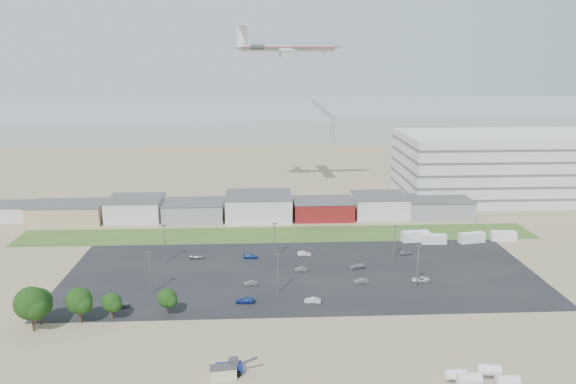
{
  "coord_description": "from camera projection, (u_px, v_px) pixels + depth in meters",
  "views": [
    {
      "loc": [
        -5.23,
        -114.65,
        54.75
      ],
      "look_at": [
        1.59,
        22.0,
        21.05
      ],
      "focal_mm": 35.0,
      "sensor_mm": 36.0,
      "label": 1
    }
  ],
  "objects": [
    {
      "name": "grass_strip",
      "position": [
        278.0,
        235.0,
        174.96
      ],
      "size": [
        160.0,
        16.0,
        0.02
      ],
      "primitive_type": "cube",
      "color": "#325821",
      "rests_on": "ground"
    },
    {
      "name": "parked_car_12",
      "position": [
        357.0,
        266.0,
        147.24
      ],
      "size": [
        4.35,
        2.12,
        1.22
      ],
      "primitive_type": "imported",
      "rotation": [
        0.0,
        0.0,
        -1.47
      ],
      "color": "#A5A5AA",
      "rests_on": "ground"
    },
    {
      "name": "tree_right",
      "position": [
        112.0,
        304.0,
        118.52
      ],
      "size": [
        4.44,
        4.44,
        6.67
      ],
      "primitive_type": null,
      "color": "black",
      "rests_on": "ground"
    },
    {
      "name": "box_trailer_d",
      "position": [
        503.0,
        236.0,
        169.21
      ],
      "size": [
        7.68,
        2.87,
        2.83
      ],
      "primitive_type": null,
      "rotation": [
        0.0,
        0.0,
        -0.07
      ],
      "color": "silver",
      "rests_on": "ground"
    },
    {
      "name": "lightpole_back_r",
      "position": [
        394.0,
        242.0,
        153.33
      ],
      "size": [
        1.12,
        0.47,
        9.5
      ],
      "primitive_type": null,
      "color": "slate",
      "rests_on": "ground"
    },
    {
      "name": "parking_garage",
      "position": [
        505.0,
        166.0,
        218.02
      ],
      "size": [
        80.0,
        40.0,
        25.0
      ],
      "primitive_type": "cube",
      "color": "silver",
      "rests_on": "ground"
    },
    {
      "name": "building_row",
      "position": [
        227.0,
        207.0,
        191.6
      ],
      "size": [
        170.0,
        20.0,
        8.0
      ],
      "primitive_type": null,
      "color": "silver",
      "rests_on": "ground"
    },
    {
      "name": "tree_mid",
      "position": [
        79.0,
        303.0,
        116.53
      ],
      "size": [
        5.86,
        5.86,
        8.79
      ],
      "primitive_type": null,
      "color": "black",
      "rests_on": "ground"
    },
    {
      "name": "parking_lot",
      "position": [
        302.0,
        273.0,
        144.17
      ],
      "size": [
        120.0,
        50.0,
        0.01
      ],
      "primitive_type": "cube",
      "color": "black",
      "rests_on": "ground"
    },
    {
      "name": "parked_car_0",
      "position": [
        420.0,
        279.0,
        138.55
      ],
      "size": [
        4.39,
        2.04,
        1.22
      ],
      "primitive_type": "imported",
      "rotation": [
        0.0,
        0.0,
        -1.58
      ],
      "color": "silver",
      "rests_on": "ground"
    },
    {
      "name": "storage_tank_ne",
      "position": [
        489.0,
        370.0,
        97.74
      ],
      "size": [
        4.24,
        2.61,
        2.38
      ],
      "primitive_type": null,
      "rotation": [
        0.0,
        0.0,
        -0.16
      ],
      "color": "silver",
      "rests_on": "ground"
    },
    {
      "name": "ground",
      "position": [
        286.0,
        308.0,
        124.53
      ],
      "size": [
        700.0,
        700.0,
        0.0
      ],
      "primitive_type": "plane",
      "color": "#897757",
      "rests_on": "ground"
    },
    {
      "name": "hills_backdrop",
      "position": [
        319.0,
        121.0,
        430.87
      ],
      "size": [
        700.0,
        200.0,
        9.0
      ],
      "primitive_type": null,
      "color": "gray",
      "rests_on": "ground"
    },
    {
      "name": "box_trailer_c",
      "position": [
        472.0,
        238.0,
        167.41
      ],
      "size": [
        8.14,
        3.88,
        2.93
      ],
      "primitive_type": null,
      "rotation": [
        0.0,
        0.0,
        0.19
      ],
      "color": "silver",
      "rests_on": "ground"
    },
    {
      "name": "telehandler",
      "position": [
        229.0,
        367.0,
        98.13
      ],
      "size": [
        7.66,
        3.44,
        3.08
      ],
      "primitive_type": null,
      "rotation": [
        0.0,
        0.0,
        0.13
      ],
      "color": "navy",
      "rests_on": "ground"
    },
    {
      "name": "parked_car_7",
      "position": [
        301.0,
        269.0,
        145.27
      ],
      "size": [
        3.54,
        1.28,
        1.16
      ],
      "primitive_type": "imported",
      "rotation": [
        0.0,
        0.0,
        -1.58
      ],
      "color": "#595B5E",
      "rests_on": "ground"
    },
    {
      "name": "parked_car_8",
      "position": [
        405.0,
        253.0,
        157.29
      ],
      "size": [
        3.65,
        1.81,
        1.19
      ],
      "primitive_type": "imported",
      "rotation": [
        0.0,
        0.0,
        1.69
      ],
      "color": "#A5A5AA",
      "rests_on": "ground"
    },
    {
      "name": "lightpole_back_l",
      "position": [
        165.0,
        244.0,
        150.46
      ],
      "size": [
        1.23,
        0.51,
        10.43
      ],
      "primitive_type": null,
      "color": "slate",
      "rests_on": "ground"
    },
    {
      "name": "lightpole_back_m",
      "position": [
        275.0,
        240.0,
        154.27
      ],
      "size": [
        1.15,
        0.48,
        9.81
      ],
      "primitive_type": null,
      "color": "slate",
      "rests_on": "ground"
    },
    {
      "name": "box_trailer_b",
      "position": [
        434.0,
        239.0,
        166.37
      ],
      "size": [
        7.4,
        2.57,
        2.74
      ],
      "primitive_type": null,
      "rotation": [
        0.0,
        0.0,
        -0.04
      ],
      "color": "silver",
      "rests_on": "ground"
    },
    {
      "name": "portable_shed",
      "position": [
        223.0,
        373.0,
        96.97
      ],
      "size": [
        4.91,
        3.0,
        2.33
      ],
      "primitive_type": null,
      "rotation": [
        0.0,
        0.0,
        0.14
      ],
      "color": "beige",
      "rests_on": "ground"
    },
    {
      "name": "lightpole_front_l",
      "position": [
        150.0,
        273.0,
        130.43
      ],
      "size": [
        1.23,
        0.51,
        10.43
      ],
      "primitive_type": null,
      "color": "slate",
      "rests_on": "ground"
    },
    {
      "name": "parked_car_11",
      "position": [
        304.0,
        253.0,
        156.54
      ],
      "size": [
        3.83,
        1.47,
        1.24
      ],
      "primitive_type": "imported",
      "rotation": [
        0.0,
        0.0,
        1.53
      ],
      "color": "silver",
      "rests_on": "ground"
    },
    {
      "name": "parked_car_4",
      "position": [
        251.0,
        283.0,
        136.48
      ],
      "size": [
        3.5,
        1.61,
        1.11
      ],
      "primitive_type": "imported",
      "rotation": [
        0.0,
        0.0,
        -1.44
      ],
      "color": "#595B5E",
      "rests_on": "ground"
    },
    {
      "name": "tree_left",
      "position": [
        39.0,
        304.0,
        115.91
      ],
      "size": [
        5.96,
        5.96,
        8.94
      ],
      "primitive_type": null,
      "color": "black",
      "rests_on": "ground"
    },
    {
      "name": "lightpole_front_r",
      "position": [
        417.0,
        267.0,
        133.71
      ],
      "size": [
        1.27,
        0.53,
        10.83
      ],
      "primitive_type": null,
      "color": "slate",
      "rests_on": "ground"
    },
    {
      "name": "airliner",
      "position": [
        288.0,
        47.0,
        210.0
      ],
      "size": [
        44.36,
        31.46,
        12.67
      ],
      "primitive_type": null,
      "rotation": [
        0.0,
        0.0,
        0.05
      ],
      "color": "silver"
    },
    {
      "name": "parked_car_3",
      "position": [
        245.0,
        300.0,
        126.78
      ],
      "size": [
        4.42,
        2.06,
        1.25
      ],
      "primitive_type": "imported",
      "rotation": [
        0.0,
        0.0,
        -1.64
      ],
      "color": "navy",
      "rests_on": "ground"
    },
    {
      "name": "storage_tank_se",
      "position": [
        507.0,
        381.0,
        94.63
      ],
      "size": [
        3.85,
        1.97,
        2.29
      ],
      "primitive_type": null,
      "rotation": [
        0.0,
        0.0,
        -0.01
      ],
      "color": "silver",
      "rests_on": "ground"
    },
    {
      "name": "parked_car_1",
      "position": [
        361.0,
        281.0,
        137.75
      ],
      "size": [
        3.55,
        1.51,
        1.14
      ],
      "primitive_type": "imported",
      "rotation": [
        0.0,
        0.0,
        -1.48
      ],
      "color": "#595B5E",
      "rests_on": "ground"
    },
    {
      "name": "box_trailer_a",
      "position": [
        415.0,
        236.0,
        168.31
      ],
      "size": [
        8.58,
        3.57,
        3.12
      ],
      "primitive_type": null,
      "rotation": [
        0.0,
        0.0,
        0.12
      ],
      "color": "silver",
      "rests_on": "ground"
    },
    {
      "name": "lightpole_front_m",
      "position": [
        278.0,
        274.0,
        130.73
      ],
      "size": [
        1.16,
        0.48,
        9.82
      ],
      "primitive_type": null,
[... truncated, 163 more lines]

